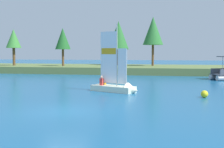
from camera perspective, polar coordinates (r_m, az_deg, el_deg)
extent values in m
plane|color=#195684|center=(16.40, -9.21, -7.12)|extent=(200.00, 200.00, 0.00)
cube|color=#5B703D|center=(46.59, 3.48, 0.96)|extent=(80.00, 12.27, 1.01)
cylinder|color=brown|center=(50.61, -18.48, 3.21)|extent=(0.43, 0.43, 2.87)
cone|color=#387F33|center=(50.65, -18.56, 6.55)|extent=(2.43, 2.43, 3.04)
cylinder|color=brown|center=(46.84, -9.48, 3.15)|extent=(0.35, 0.35, 2.62)
cone|color=#1E5B23|center=(46.87, -9.53, 6.78)|extent=(2.40, 2.40, 3.31)
cylinder|color=brown|center=(49.82, 1.26, 3.29)|extent=(0.43, 0.43, 2.64)
cone|color=#286B2D|center=(49.89, 1.27, 7.53)|extent=(3.50, 3.50, 4.73)
cylinder|color=brown|center=(47.35, 7.92, 3.61)|extent=(0.37, 0.37, 3.34)
cone|color=#286B2D|center=(47.46, 7.97, 8.31)|extent=(3.22, 3.22, 4.43)
cube|color=silver|center=(24.01, 0.20, -2.85)|extent=(3.91, 2.73, 0.48)
cone|color=silver|center=(23.02, 4.02, -3.17)|extent=(1.33, 1.45, 1.17)
cylinder|color=#B7B7BC|center=(23.61, 0.95, 3.73)|extent=(0.08, 0.08, 5.03)
cube|color=white|center=(24.07, -0.65, 3.30)|extent=(1.48, 0.70, 4.16)
cube|color=orange|center=(24.07, -0.65, 4.46)|extent=(1.34, 0.64, 0.50)
cube|color=white|center=(23.36, 2.00, 1.52)|extent=(0.77, 0.37, 2.83)
cylinder|color=#B7B7BC|center=(24.20, -0.65, -1.70)|extent=(1.49, 0.73, 0.06)
cube|color=red|center=(24.27, -2.04, -1.54)|extent=(0.34, 0.30, 0.57)
sphere|color=tan|center=(24.23, -2.05, -0.61)|extent=(0.20, 0.20, 0.20)
cube|color=orange|center=(24.82, -1.51, -1.48)|extent=(0.34, 0.30, 0.50)
sphere|color=tan|center=(24.78, -1.51, -0.65)|extent=(0.20, 0.20, 0.20)
cylinder|color=#B2B2B7|center=(35.92, 20.65, 1.56)|extent=(0.06, 0.06, 1.95)
sphere|color=yellow|center=(21.83, 17.50, -3.72)|extent=(0.51, 0.51, 0.51)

